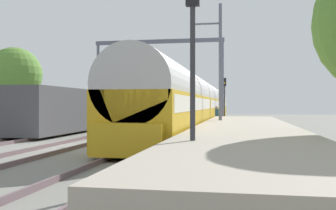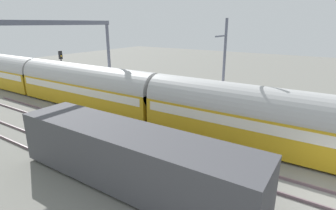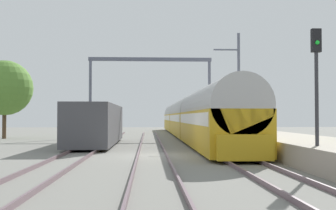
{
  "view_description": "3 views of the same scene",
  "coord_description": "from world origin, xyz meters",
  "px_view_note": "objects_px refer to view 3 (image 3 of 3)",
  "views": [
    {
      "loc": [
        7.45,
        -16.29,
        1.86
      ],
      "look_at": [
        3.85,
        3.24,
        1.83
      ],
      "focal_mm": 42.06,
      "sensor_mm": 36.0,
      "label": 1
    },
    {
      "loc": [
        -12.43,
        0.51,
        7.67
      ],
      "look_at": [
        0.86,
        9.22,
        2.75
      ],
      "focal_mm": 28.42,
      "sensor_mm": 36.0,
      "label": 2
    },
    {
      "loc": [
        -0.21,
        -21.36,
        1.99
      ],
      "look_at": [
        1.93,
        22.98,
        3.29
      ],
      "focal_mm": 44.25,
      "sensor_mm": 36.0,
      "label": 3
    }
  ],
  "objects_px": {
    "catenary_gantry": "(150,80)",
    "railway_signal_near": "(317,80)",
    "passenger_train": "(188,117)",
    "railway_signal_far": "(199,108)",
    "freight_car": "(97,124)",
    "person_crossing": "(207,127)"
  },
  "relations": [
    {
      "from": "railway_signal_near",
      "to": "railway_signal_far",
      "type": "distance_m",
      "value": 32.52
    },
    {
      "from": "railway_signal_far",
      "to": "freight_car",
      "type": "bearing_deg",
      "value": -117.83
    },
    {
      "from": "railway_signal_far",
      "to": "catenary_gantry",
      "type": "height_order",
      "value": "catenary_gantry"
    },
    {
      "from": "passenger_train",
      "to": "freight_car",
      "type": "distance_m",
      "value": 14.34
    },
    {
      "from": "passenger_train",
      "to": "railway_signal_far",
      "type": "height_order",
      "value": "railway_signal_far"
    },
    {
      "from": "railway_signal_near",
      "to": "catenary_gantry",
      "type": "relative_size",
      "value": 0.44
    },
    {
      "from": "passenger_train",
      "to": "railway_signal_far",
      "type": "xyz_separation_m",
      "value": [
        1.92,
        6.16,
        1.08
      ]
    },
    {
      "from": "passenger_train",
      "to": "person_crossing",
      "type": "height_order",
      "value": "passenger_train"
    },
    {
      "from": "railway_signal_near",
      "to": "railway_signal_far",
      "type": "relative_size",
      "value": 1.13
    },
    {
      "from": "passenger_train",
      "to": "catenary_gantry",
      "type": "height_order",
      "value": "catenary_gantry"
    },
    {
      "from": "passenger_train",
      "to": "freight_car",
      "type": "relative_size",
      "value": 3.78
    },
    {
      "from": "passenger_train",
      "to": "person_crossing",
      "type": "bearing_deg",
      "value": -55.32
    },
    {
      "from": "person_crossing",
      "to": "catenary_gantry",
      "type": "relative_size",
      "value": 0.14
    },
    {
      "from": "railway_signal_far",
      "to": "passenger_train",
      "type": "bearing_deg",
      "value": -107.3
    },
    {
      "from": "passenger_train",
      "to": "catenary_gantry",
      "type": "bearing_deg",
      "value": -162.9
    },
    {
      "from": "railway_signal_near",
      "to": "catenary_gantry",
      "type": "distance_m",
      "value": 26.02
    },
    {
      "from": "passenger_train",
      "to": "person_crossing",
      "type": "relative_size",
      "value": 28.44
    },
    {
      "from": "freight_car",
      "to": "catenary_gantry",
      "type": "distance_m",
      "value": 12.27
    },
    {
      "from": "freight_car",
      "to": "railway_signal_near",
      "type": "xyz_separation_m",
      "value": [
        10.06,
        -14.28,
        1.94
      ]
    },
    {
      "from": "person_crossing",
      "to": "railway_signal_far",
      "type": "distance_m",
      "value": 8.67
    },
    {
      "from": "catenary_gantry",
      "to": "railway_signal_near",
      "type": "bearing_deg",
      "value": -76.15
    },
    {
      "from": "passenger_train",
      "to": "railway_signal_near",
      "type": "height_order",
      "value": "railway_signal_near"
    }
  ]
}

